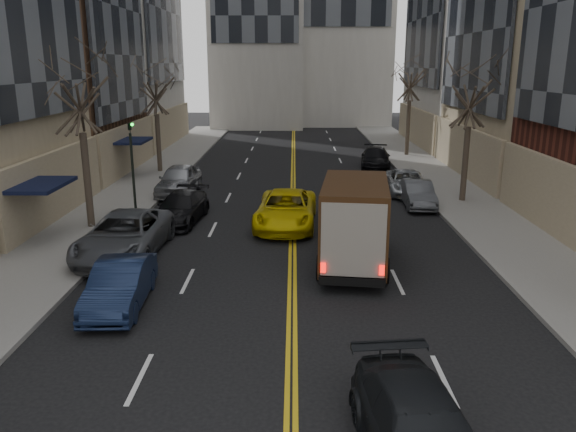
% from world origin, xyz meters
% --- Properties ---
extents(sidewalk_left, '(4.00, 66.00, 0.15)m').
position_xyz_m(sidewalk_left, '(-9.00, 27.00, 0.07)').
color(sidewalk_left, slate).
rests_on(sidewalk_left, ground).
extents(sidewalk_right, '(4.00, 66.00, 0.15)m').
position_xyz_m(sidewalk_right, '(9.00, 27.00, 0.07)').
color(sidewalk_right, slate).
rests_on(sidewalk_right, ground).
extents(tree_lf_mid, '(3.20, 3.20, 8.91)m').
position_xyz_m(tree_lf_mid, '(-8.80, 20.00, 6.60)').
color(tree_lf_mid, '#382D23').
rests_on(tree_lf_mid, sidewalk_left).
extents(tree_lf_far, '(3.20, 3.20, 8.12)m').
position_xyz_m(tree_lf_far, '(-8.80, 33.00, 6.02)').
color(tree_lf_far, '#382D23').
rests_on(tree_lf_far, sidewalk_left).
extents(tree_rt_mid, '(3.20, 3.20, 8.32)m').
position_xyz_m(tree_rt_mid, '(8.80, 25.00, 6.17)').
color(tree_rt_mid, '#382D23').
rests_on(tree_rt_mid, sidewalk_right).
extents(tree_rt_far, '(3.20, 3.20, 9.11)m').
position_xyz_m(tree_rt_far, '(8.80, 40.00, 6.74)').
color(tree_rt_far, '#382D23').
rests_on(tree_rt_far, sidewalk_right).
extents(traffic_signal, '(0.29, 0.26, 4.70)m').
position_xyz_m(traffic_signal, '(-7.39, 22.00, 2.82)').
color(traffic_signal, black).
rests_on(traffic_signal, sidewalk_left).
extents(ups_truck, '(2.87, 5.96, 3.15)m').
position_xyz_m(ups_truck, '(2.18, 15.55, 1.59)').
color(ups_truck, black).
rests_on(ups_truck, ground).
extents(taxi, '(2.88, 5.65, 1.53)m').
position_xyz_m(taxi, '(-0.30, 20.57, 0.77)').
color(taxi, '#D8BF09').
rests_on(taxi, ground).
extents(pedestrian, '(0.67, 0.80, 1.87)m').
position_xyz_m(pedestrian, '(2.46, 15.79, 0.94)').
color(pedestrian, black).
rests_on(pedestrian, ground).
extents(parked_lf_b, '(1.65, 4.21, 1.37)m').
position_xyz_m(parked_lf_b, '(-5.10, 11.98, 0.68)').
color(parked_lf_b, '#111C37').
rests_on(parked_lf_b, ground).
extents(parked_lf_c, '(2.81, 5.83, 1.60)m').
position_xyz_m(parked_lf_c, '(-6.30, 16.53, 0.80)').
color(parked_lf_c, '#4F5157').
rests_on(parked_lf_c, ground).
extents(parked_lf_d, '(2.28, 4.71, 1.32)m').
position_xyz_m(parked_lf_d, '(-5.10, 21.20, 0.66)').
color(parked_lf_d, black).
rests_on(parked_lf_d, ground).
extents(parked_lf_e, '(2.12, 4.82, 1.61)m').
position_xyz_m(parked_lf_e, '(-6.30, 26.84, 0.81)').
color(parked_lf_e, '#94979B').
rests_on(parked_lf_e, ground).
extents(parked_rt_a, '(1.51, 3.97, 1.29)m').
position_xyz_m(parked_rt_a, '(6.30, 24.20, 0.65)').
color(parked_rt_a, '#45484C').
rests_on(parked_rt_a, ground).
extents(parked_rt_b, '(2.38, 4.69, 1.27)m').
position_xyz_m(parked_rt_b, '(6.30, 27.15, 0.63)').
color(parked_rt_b, '#B5B9BE').
rests_on(parked_rt_b, ground).
extents(parked_rt_c, '(2.54, 5.01, 1.39)m').
position_xyz_m(parked_rt_c, '(5.68, 34.99, 0.70)').
color(parked_rt_c, black).
rests_on(parked_rt_c, ground).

